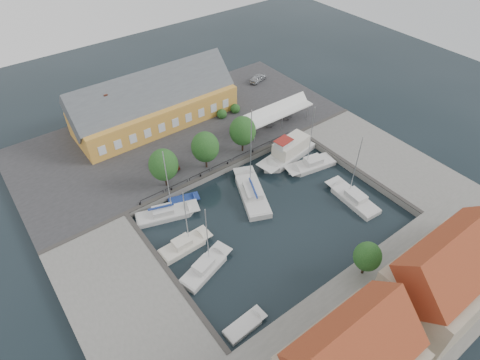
# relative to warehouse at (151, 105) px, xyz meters

# --- Properties ---
(ground) EXTENTS (140.00, 140.00, 0.00)m
(ground) POSITION_rel_warehouse_xyz_m (2.60, -28.36, -4.43)
(ground) COLOR black
(ground) RESTS_ON ground
(north_quay) EXTENTS (56.00, 26.00, 1.00)m
(north_quay) POSITION_rel_warehouse_xyz_m (2.60, -5.36, -3.93)
(north_quay) COLOR #2D2D30
(north_quay) RESTS_ON ground
(west_quay) EXTENTS (12.00, 24.00, 1.00)m
(west_quay) POSITION_rel_warehouse_xyz_m (-19.40, -30.36, -3.93)
(west_quay) COLOR slate
(west_quay) RESTS_ON ground
(east_quay) EXTENTS (12.00, 24.00, 1.00)m
(east_quay) POSITION_rel_warehouse_xyz_m (24.60, -30.36, -3.93)
(east_quay) COLOR slate
(east_quay) RESTS_ON ground
(south_bank) EXTENTS (56.00, 14.00, 1.00)m
(south_bank) POSITION_rel_warehouse_xyz_m (2.60, -49.36, -3.93)
(south_bank) COLOR slate
(south_bank) RESTS_ON ground
(quay_edge_fittings) EXTENTS (56.00, 24.72, 0.40)m
(quay_edge_fittings) POSITION_rel_warehouse_xyz_m (2.62, -23.61, -3.37)
(quay_edge_fittings) COLOR #383533
(quay_edge_fittings) RESTS_ON north_quay
(warehouse) EXTENTS (28.56, 14.00, 9.55)m
(warehouse) POSITION_rel_warehouse_xyz_m (0.00, 0.00, 0.00)
(warehouse) COLOR gold
(warehouse) RESTS_ON north_quay
(tent_canopy) EXTENTS (14.00, 4.00, 2.83)m
(tent_canopy) POSITION_rel_warehouse_xyz_m (16.60, -13.86, -0.74)
(tent_canopy) COLOR white
(tent_canopy) RESTS_ON north_quay
(quay_trees) EXTENTS (18.20, 4.20, 6.30)m
(quay_trees) POSITION_rel_warehouse_xyz_m (0.60, -16.36, 0.45)
(quay_trees) COLOR black
(quay_trees) RESTS_ON north_quay
(car_silver) EXTENTS (4.69, 3.04, 1.48)m
(car_silver) POSITION_rel_warehouse_xyz_m (24.42, 0.64, -2.69)
(car_silver) COLOR #ADB0B5
(car_silver) RESTS_ON north_quay
(car_red) EXTENTS (2.70, 4.50, 1.40)m
(car_red) POSITION_rel_warehouse_xyz_m (-4.38, -12.78, -2.73)
(car_red) COLOR #551A13
(car_red) RESTS_ON north_quay
(center_sailboat) EXTENTS (7.09, 11.03, 14.51)m
(center_sailboat) POSITION_rel_warehouse_xyz_m (2.91, -24.84, -4.07)
(center_sailboat) COLOR silver
(center_sailboat) RESTS_ON ground
(trawler) EXTENTS (11.56, 4.91, 5.00)m
(trawler) POSITION_rel_warehouse_xyz_m (13.25, -21.19, -3.41)
(trawler) COLOR silver
(trawler) RESTS_ON ground
(east_boat_a) EXTENTS (8.64, 4.18, 11.80)m
(east_boat_a) POSITION_rel_warehouse_xyz_m (14.55, -25.22, -4.17)
(east_boat_a) COLOR silver
(east_boat_a) RESTS_ON ground
(east_boat_c) EXTENTS (3.37, 9.08, 11.31)m
(east_boat_c) POSITION_rel_warehouse_xyz_m (14.03, -34.35, -4.17)
(east_boat_c) COLOR silver
(east_boat_c) RESTS_ON ground
(west_boat_a) EXTENTS (9.04, 5.03, 11.64)m
(west_boat_a) POSITION_rel_warehouse_xyz_m (-9.14, -20.93, -4.16)
(west_boat_a) COLOR silver
(west_boat_a) RESTS_ON ground
(west_boat_b) EXTENTS (7.17, 2.61, 9.85)m
(west_boat_b) POSITION_rel_warehouse_xyz_m (-9.92, -27.23, -4.17)
(west_boat_b) COLOR beige
(west_boat_b) RESTS_ON ground
(west_boat_c) EXTENTS (7.94, 4.59, 10.45)m
(west_boat_c) POSITION_rel_warehouse_xyz_m (-9.65, -31.71, -4.17)
(west_boat_c) COLOR silver
(west_boat_c) RESTS_ON ground
(launch_sw) EXTENTS (5.12, 2.15, 0.98)m
(launch_sw) POSITION_rel_warehouse_xyz_m (-10.37, -40.52, -4.34)
(launch_sw) COLOR silver
(launch_sw) RESTS_ON ground
(launch_nw) EXTENTS (4.72, 2.98, 0.88)m
(launch_nw) POSITION_rel_warehouse_xyz_m (-5.72, -19.83, -4.34)
(launch_nw) COLOR navy
(launch_nw) RESTS_ON ground
(townhouses) EXTENTS (36.30, 8.50, 12.00)m
(townhouses) POSITION_rel_warehouse_xyz_m (4.52, -51.60, 1.40)
(townhouses) COLOR tan
(townhouses) RESTS_ON south_bank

